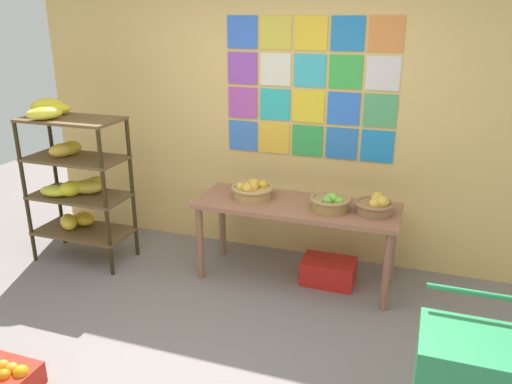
% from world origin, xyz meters
% --- Properties ---
extents(ground, '(9.75, 9.75, 0.00)m').
position_xyz_m(ground, '(0.00, 0.00, 0.00)').
color(ground, slate).
extents(back_wall_with_art, '(4.89, 0.07, 2.77)m').
position_xyz_m(back_wall_with_art, '(0.01, 1.90, 1.39)').
color(back_wall_with_art, '#E0B567').
rests_on(back_wall_with_art, ground).
extents(banana_shelf_unit, '(0.90, 0.54, 1.49)m').
position_xyz_m(banana_shelf_unit, '(-1.73, 1.11, 0.87)').
color(banana_shelf_unit, '#2F2410').
rests_on(banana_shelf_unit, ground).
extents(display_table, '(1.69, 0.62, 0.70)m').
position_xyz_m(display_table, '(0.31, 1.35, 0.62)').
color(display_table, '#945E43').
rests_on(display_table, ground).
extents(fruit_basket_left, '(0.37, 0.37, 0.16)m').
position_xyz_m(fruit_basket_left, '(-0.09, 1.37, 0.77)').
color(fruit_basket_left, tan).
rests_on(fruit_basket_left, display_table).
extents(fruit_basket_centre, '(0.31, 0.31, 0.16)m').
position_xyz_m(fruit_basket_centre, '(0.96, 1.35, 0.77)').
color(fruit_basket_centre, '#916543').
rests_on(fruit_basket_centre, display_table).
extents(fruit_basket_back_right, '(0.33, 0.33, 0.15)m').
position_xyz_m(fruit_basket_back_right, '(0.60, 1.30, 0.77)').
color(fruit_basket_back_right, '#9F7741').
rests_on(fruit_basket_back_right, display_table).
extents(produce_crate_under_table, '(0.45, 0.30, 0.21)m').
position_xyz_m(produce_crate_under_table, '(0.60, 1.38, 0.11)').
color(produce_crate_under_table, red).
rests_on(produce_crate_under_table, ground).
extents(shopping_cart, '(0.53, 0.47, 0.84)m').
position_xyz_m(shopping_cart, '(1.62, -0.17, 0.48)').
color(shopping_cart, black).
rests_on(shopping_cart, ground).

